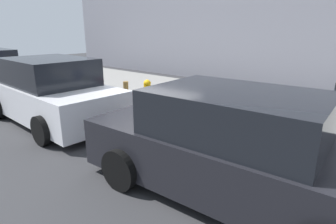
{
  "coord_description": "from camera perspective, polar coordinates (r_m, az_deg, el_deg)",
  "views": [
    {
      "loc": [
        -5.26,
        4.99,
        2.33
      ],
      "look_at": [
        -1.29,
        0.37,
        0.51
      ],
      "focal_mm": 29.65,
      "sensor_mm": 36.0,
      "label": 1
    }
  ],
  "objects": [
    {
      "name": "ground_plane",
      "position": [
        7.62,
        -5.54,
        -1.24
      ],
      "size": [
        40.0,
        40.0,
        0.0
      ],
      "primitive_type": "plane",
      "color": "#333335"
    },
    {
      "name": "suitcase_teal_5",
      "position": [
        7.3,
        0.37,
        1.53
      ],
      "size": [
        0.48,
        0.25,
        0.76
      ],
      "color": "#0F606B",
      "rests_on": "sidewalk_curb"
    },
    {
      "name": "suitcase_navy_0",
      "position": [
        6.08,
        18.51,
        -1.64
      ],
      "size": [
        0.38,
        0.25,
        0.95
      ],
      "color": "navy",
      "rests_on": "sidewalk_curb"
    },
    {
      "name": "fire_hydrant",
      "position": [
        7.92,
        -4.26,
        3.81
      ],
      "size": [
        0.39,
        0.21,
        0.84
      ],
      "color": "#D89E0C",
      "rests_on": "sidewalk_curb"
    },
    {
      "name": "suitcase_maroon_3",
      "position": [
        6.78,
        6.77,
        0.53
      ],
      "size": [
        0.48,
        0.24,
        0.94
      ],
      "color": "maroon",
      "rests_on": "sidewalk_curb"
    },
    {
      "name": "parked_car_charcoal_0",
      "position": [
        4.05,
        13.27,
        -7.15
      ],
      "size": [
        4.51,
        2.18,
        1.55
      ],
      "color": "black",
      "rests_on": "ground_plane"
    },
    {
      "name": "sidewalk_curb",
      "position": [
        9.43,
        5.45,
        2.7
      ],
      "size": [
        18.0,
        5.0,
        0.14
      ],
      "primitive_type": "cube",
      "color": "gray",
      "rests_on": "ground_plane"
    },
    {
      "name": "suitcase_olive_1",
      "position": [
        6.37,
        14.78,
        -1.55
      ],
      "size": [
        0.46,
        0.29,
        0.76
      ],
      "color": "#59601E",
      "rests_on": "sidewalk_curb"
    },
    {
      "name": "suitcase_red_4",
      "position": [
        7.06,
        3.64,
        1.15
      ],
      "size": [
        0.35,
        0.23,
        0.67
      ],
      "color": "red",
      "rests_on": "sidewalk_curb"
    },
    {
      "name": "bollard_post",
      "position": [
        8.37,
        -8.61,
        3.81
      ],
      "size": [
        0.15,
        0.15,
        0.71
      ],
      "primitive_type": "cylinder",
      "color": "brown",
      "rests_on": "sidewalk_curb"
    },
    {
      "name": "parking_meter",
      "position": [
        5.92,
        31.18,
        0.89
      ],
      "size": [
        0.12,
        0.09,
        1.27
      ],
      "color": "slate",
      "rests_on": "sidewalk_curb"
    },
    {
      "name": "parked_car_white_1",
      "position": [
        7.74,
        -22.77,
        3.69
      ],
      "size": [
        4.35,
        2.12,
        1.64
      ],
      "color": "silver",
      "rests_on": "ground_plane"
    },
    {
      "name": "suitcase_silver_2",
      "position": [
        6.54,
        10.77,
        -0.03
      ],
      "size": [
        0.44,
        0.19,
        0.96
      ],
      "color": "#9EA0A8",
      "rests_on": "sidewalk_curb"
    }
  ]
}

